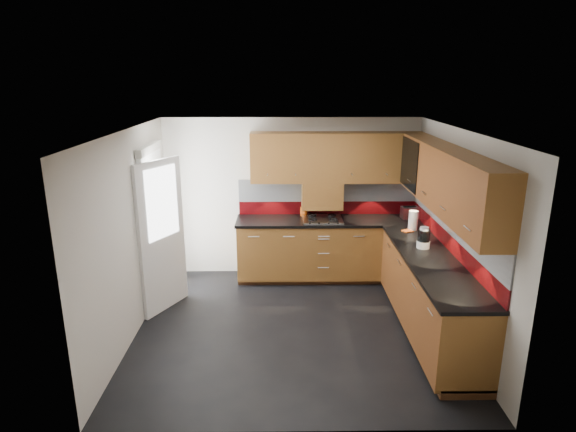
{
  "coord_description": "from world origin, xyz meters",
  "views": [
    {
      "loc": [
        -0.14,
        -5.29,
        2.97
      ],
      "look_at": [
        -0.07,
        0.65,
        1.24
      ],
      "focal_mm": 30.0,
      "sensor_mm": 36.0,
      "label": 1
    }
  ],
  "objects_px": {
    "gas_hob": "(323,219)",
    "food_processor": "(424,238)",
    "toaster": "(410,213)",
    "utensil_pot": "(304,210)"
  },
  "relations": [
    {
      "from": "toaster",
      "to": "food_processor",
      "type": "distance_m",
      "value": 1.3
    },
    {
      "from": "toaster",
      "to": "food_processor",
      "type": "xyz_separation_m",
      "value": [
        -0.16,
        -1.29,
        0.04
      ]
    },
    {
      "from": "utensil_pot",
      "to": "food_processor",
      "type": "bearing_deg",
      "value": -45.57
    },
    {
      "from": "gas_hob",
      "to": "utensil_pot",
      "type": "relative_size",
      "value": 1.52
    },
    {
      "from": "toaster",
      "to": "food_processor",
      "type": "relative_size",
      "value": 0.97
    },
    {
      "from": "gas_hob",
      "to": "utensil_pot",
      "type": "bearing_deg",
      "value": 139.04
    },
    {
      "from": "gas_hob",
      "to": "utensil_pot",
      "type": "height_order",
      "value": "utensil_pot"
    },
    {
      "from": "gas_hob",
      "to": "toaster",
      "type": "xyz_separation_m",
      "value": [
        1.3,
        0.08,
        0.07
      ]
    },
    {
      "from": "gas_hob",
      "to": "toaster",
      "type": "height_order",
      "value": "toaster"
    },
    {
      "from": "gas_hob",
      "to": "food_processor",
      "type": "bearing_deg",
      "value": -46.56
    }
  ]
}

